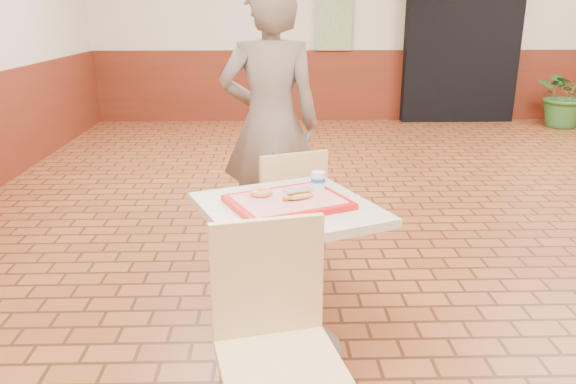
{
  "coord_description": "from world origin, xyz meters",
  "views": [
    {
      "loc": [
        -1.48,
        -3.16,
        1.54
      ],
      "look_at": [
        -1.41,
        -0.88,
        0.8
      ],
      "focal_mm": 35.0,
      "sensor_mm": 36.0,
      "label": 1
    }
  ],
  "objects_px": {
    "paper_cup": "(318,180)",
    "potted_plant": "(566,94)",
    "long_john_donut": "(298,195)",
    "main_table": "(288,256)",
    "serving_tray": "(288,202)",
    "ring_donut": "(261,192)",
    "chair_main_front": "(275,334)",
    "chair_main_back": "(287,213)",
    "customer": "(270,125)"
  },
  "relations": [
    {
      "from": "paper_cup",
      "to": "potted_plant",
      "type": "height_order",
      "value": "potted_plant"
    },
    {
      "from": "long_john_donut",
      "to": "potted_plant",
      "type": "bearing_deg",
      "value": 53.46
    },
    {
      "from": "long_john_donut",
      "to": "potted_plant",
      "type": "relative_size",
      "value": 0.16
    },
    {
      "from": "main_table",
      "to": "serving_tray",
      "type": "height_order",
      "value": "serving_tray"
    },
    {
      "from": "ring_donut",
      "to": "main_table",
      "type": "bearing_deg",
      "value": -23.39
    },
    {
      "from": "long_john_donut",
      "to": "potted_plant",
      "type": "xyz_separation_m",
      "value": [
        3.91,
        5.28,
        -0.33
      ]
    },
    {
      "from": "ring_donut",
      "to": "long_john_donut",
      "type": "distance_m",
      "value": 0.17
    },
    {
      "from": "main_table",
      "to": "ring_donut",
      "type": "distance_m",
      "value": 0.31
    },
    {
      "from": "main_table",
      "to": "potted_plant",
      "type": "relative_size",
      "value": 0.81
    },
    {
      "from": "long_john_donut",
      "to": "paper_cup",
      "type": "distance_m",
      "value": 0.17
    },
    {
      "from": "potted_plant",
      "to": "chair_main_front",
      "type": "bearing_deg",
      "value": -124.3
    },
    {
      "from": "chair_main_front",
      "to": "serving_tray",
      "type": "relative_size",
      "value": 1.81
    },
    {
      "from": "main_table",
      "to": "chair_main_back",
      "type": "distance_m",
      "value": 0.66
    },
    {
      "from": "chair_main_front",
      "to": "potted_plant",
      "type": "distance_m",
      "value": 7.13
    },
    {
      "from": "customer",
      "to": "long_john_donut",
      "type": "height_order",
      "value": "customer"
    },
    {
      "from": "main_table",
      "to": "ring_donut",
      "type": "bearing_deg",
      "value": 156.61
    },
    {
      "from": "chair_main_front",
      "to": "long_john_donut",
      "type": "relative_size",
      "value": 5.84
    },
    {
      "from": "potted_plant",
      "to": "serving_tray",
      "type": "bearing_deg",
      "value": -126.86
    },
    {
      "from": "main_table",
      "to": "ring_donut",
      "type": "xyz_separation_m",
      "value": [
        -0.12,
        0.05,
        0.29
      ]
    },
    {
      "from": "chair_main_front",
      "to": "serving_tray",
      "type": "bearing_deg",
      "value": 71.37
    },
    {
      "from": "serving_tray",
      "to": "paper_cup",
      "type": "bearing_deg",
      "value": 43.58
    },
    {
      "from": "long_john_donut",
      "to": "potted_plant",
      "type": "height_order",
      "value": "potted_plant"
    },
    {
      "from": "serving_tray",
      "to": "long_john_donut",
      "type": "distance_m",
      "value": 0.05
    },
    {
      "from": "ring_donut",
      "to": "paper_cup",
      "type": "bearing_deg",
      "value": 17.64
    },
    {
      "from": "main_table",
      "to": "paper_cup",
      "type": "relative_size",
      "value": 9.16
    },
    {
      "from": "main_table",
      "to": "customer",
      "type": "relative_size",
      "value": 0.43
    },
    {
      "from": "paper_cup",
      "to": "main_table",
      "type": "bearing_deg",
      "value": -136.42
    },
    {
      "from": "potted_plant",
      "to": "customer",
      "type": "bearing_deg",
      "value": -134.59
    },
    {
      "from": "main_table",
      "to": "ring_donut",
      "type": "height_order",
      "value": "ring_donut"
    },
    {
      "from": "chair_main_back",
      "to": "ring_donut",
      "type": "height_order",
      "value": "chair_main_back"
    },
    {
      "from": "chair_main_front",
      "to": "long_john_donut",
      "type": "xyz_separation_m",
      "value": [
        0.1,
        0.61,
        0.3
      ]
    },
    {
      "from": "chair_main_back",
      "to": "potted_plant",
      "type": "bearing_deg",
      "value": -151.69
    },
    {
      "from": "long_john_donut",
      "to": "paper_cup",
      "type": "xyz_separation_m",
      "value": [
        0.1,
        0.14,
        0.02
      ]
    },
    {
      "from": "paper_cup",
      "to": "potted_plant",
      "type": "distance_m",
      "value": 6.41
    },
    {
      "from": "chair_main_front",
      "to": "serving_tray",
      "type": "xyz_separation_m",
      "value": [
        0.06,
        0.61,
        0.27
      ]
    },
    {
      "from": "main_table",
      "to": "long_john_donut",
      "type": "distance_m",
      "value": 0.29
    },
    {
      "from": "chair_main_back",
      "to": "ring_donut",
      "type": "bearing_deg",
      "value": 56.54
    },
    {
      "from": "main_table",
      "to": "long_john_donut",
      "type": "height_order",
      "value": "long_john_donut"
    },
    {
      "from": "long_john_donut",
      "to": "chair_main_back",
      "type": "bearing_deg",
      "value": 92.44
    },
    {
      "from": "long_john_donut",
      "to": "chair_main_front",
      "type": "bearing_deg",
      "value": -99.66
    },
    {
      "from": "main_table",
      "to": "potted_plant",
      "type": "height_order",
      "value": "potted_plant"
    },
    {
      "from": "chair_main_front",
      "to": "chair_main_back",
      "type": "distance_m",
      "value": 1.27
    },
    {
      "from": "chair_main_back",
      "to": "ring_donut",
      "type": "distance_m",
      "value": 0.7
    },
    {
      "from": "ring_donut",
      "to": "long_john_donut",
      "type": "xyz_separation_m",
      "value": [
        0.16,
        -0.06,
        0.0
      ]
    },
    {
      "from": "customer",
      "to": "chair_main_back",
      "type": "bearing_deg",
      "value": 96.9
    },
    {
      "from": "customer",
      "to": "long_john_donut",
      "type": "bearing_deg",
      "value": 93.09
    },
    {
      "from": "serving_tray",
      "to": "ring_donut",
      "type": "bearing_deg",
      "value": 156.61
    },
    {
      "from": "main_table",
      "to": "serving_tray",
      "type": "bearing_deg",
      "value": 90.0
    },
    {
      "from": "ring_donut",
      "to": "potted_plant",
      "type": "bearing_deg",
      "value": 52.06
    },
    {
      "from": "customer",
      "to": "chair_main_front",
      "type": "bearing_deg",
      "value": 87.94
    }
  ]
}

